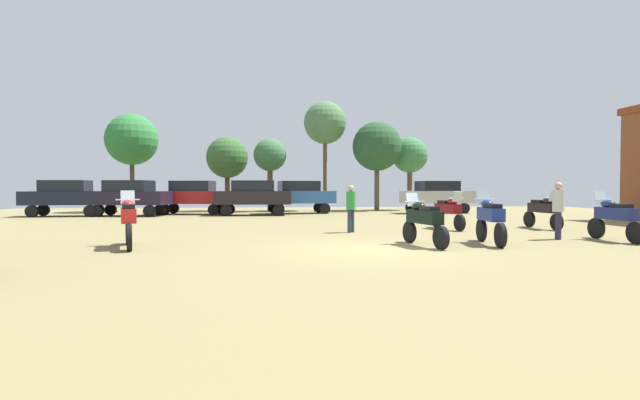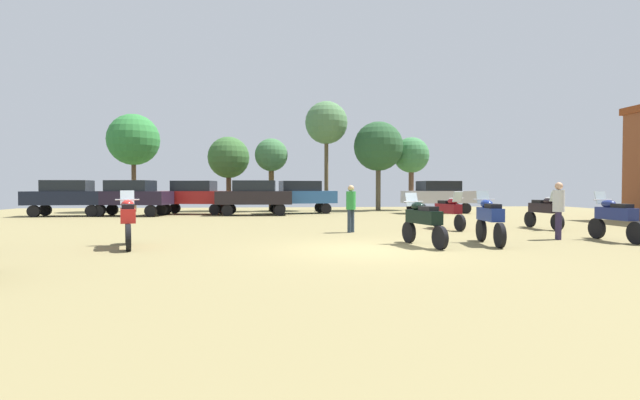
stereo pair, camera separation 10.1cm
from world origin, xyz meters
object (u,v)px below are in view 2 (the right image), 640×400
at_px(car_2, 68,195).
at_px(person_2, 559,206).
at_px(car_3, 131,195).
at_px(tree_3, 411,156).
at_px(motorcycle_10, 615,217).
at_px(tree_6, 378,147).
at_px(car_6, 300,194).
at_px(motorcycle_11, 423,220).
at_px(motorcycle_12, 544,210).
at_px(tree_4, 133,140).
at_px(tree_5, 271,156).
at_px(tree_1, 326,123).
at_px(motorcycle_6, 128,220).
at_px(car_5, 255,195).
at_px(person_1, 351,205).
at_px(motorcycle_7, 448,211).
at_px(car_1, 438,194).
at_px(motorcycle_1, 490,218).
at_px(car_4, 194,195).
at_px(tree_2, 229,158).

bearing_deg(car_2, person_2, -127.31).
relative_size(car_3, tree_3, 0.88).
relative_size(motorcycle_10, tree_6, 0.35).
distance_m(car_2, car_6, 13.10).
distance_m(motorcycle_11, car_6, 16.44).
height_order(motorcycle_12, person_2, person_2).
relative_size(tree_4, tree_5, 1.31).
bearing_deg(tree_1, car_6, -119.45).
relative_size(tree_3, tree_4, 0.80).
bearing_deg(motorcycle_6, tree_3, 37.58).
relative_size(car_5, tree_5, 0.89).
bearing_deg(person_1, car_3, 92.94).
height_order(motorcycle_7, tree_1, tree_1).
distance_m(motorcycle_7, car_6, 12.52).
height_order(car_1, tree_1, tree_1).
bearing_deg(tree_6, tree_5, -178.23).
xyz_separation_m(motorcycle_12, car_2, (-21.80, 10.16, 0.45)).
xyz_separation_m(car_1, tree_6, (-2.99, 3.69, 3.26)).
xyz_separation_m(tree_1, tree_3, (6.10, 0.16, -2.20)).
bearing_deg(person_1, motorcycle_1, -90.91).
distance_m(motorcycle_12, tree_1, 17.46).
height_order(motorcycle_6, person_2, person_2).
bearing_deg(motorcycle_12, motorcycle_11, 32.10).
xyz_separation_m(car_4, tree_1, (8.38, 3.76, 4.88)).
relative_size(car_1, car_6, 0.98).
distance_m(motorcycle_12, tree_2, 20.49).
bearing_deg(car_4, motorcycle_11, -141.79).
xyz_separation_m(motorcycle_7, car_6, (-5.03, 11.46, 0.45)).
height_order(motorcycle_10, person_2, person_2).
distance_m(car_1, tree_4, 20.07).
bearing_deg(car_3, car_6, -71.12).
distance_m(car_3, car_6, 9.72).
height_order(motorcycle_11, person_2, person_2).
height_order(motorcycle_10, tree_2, tree_2).
height_order(motorcycle_1, tree_1, tree_1).
height_order(motorcycle_7, car_2, car_2).
bearing_deg(tree_6, motorcycle_7, -92.28).
relative_size(car_1, car_4, 0.98).
height_order(motorcycle_10, car_3, car_3).
bearing_deg(tree_5, car_4, -145.86).
bearing_deg(motorcycle_6, person_2, -14.70).
relative_size(motorcycle_10, tree_1, 0.29).
relative_size(motorcycle_10, person_2, 1.24).
height_order(motorcycle_1, car_2, car_2).
relative_size(person_2, tree_3, 0.34).
bearing_deg(person_2, car_2, 75.24).
xyz_separation_m(car_5, person_1, (3.84, -10.74, -0.19)).
relative_size(motorcycle_1, car_2, 0.50).
relative_size(tree_1, tree_6, 1.23).
bearing_deg(car_6, tree_6, -70.14).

